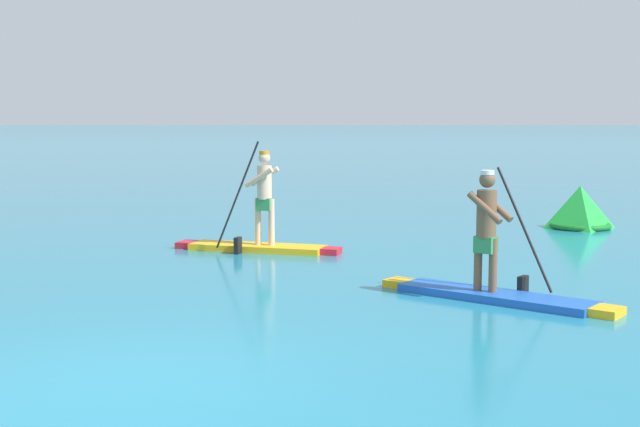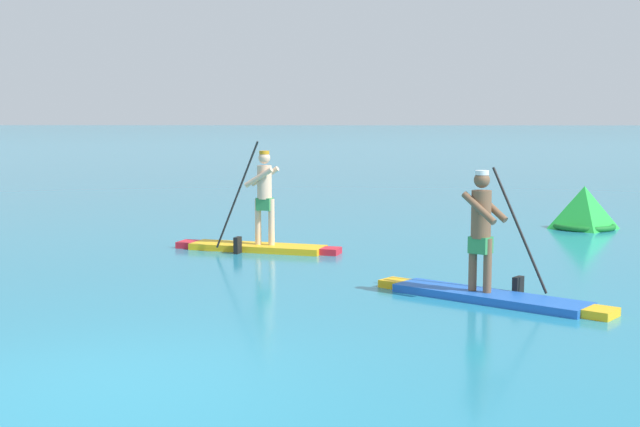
% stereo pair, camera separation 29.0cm
% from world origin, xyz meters
% --- Properties ---
extents(ground, '(440.00, 440.00, 0.00)m').
position_xyz_m(ground, '(0.00, 0.00, 0.00)').
color(ground, teal).
extents(paddleboarder_mid_center, '(3.05, 1.26, 2.00)m').
position_xyz_m(paddleboarder_mid_center, '(0.46, 7.90, 0.38)').
color(paddleboarder_mid_center, yellow).
rests_on(paddleboarder_mid_center, ground).
extents(paddleboarder_far_right, '(2.90, 2.29, 1.76)m').
position_xyz_m(paddleboarder_far_right, '(3.94, 3.81, 0.36)').
color(paddleboarder_far_right, blue).
rests_on(paddleboarder_far_right, ground).
extents(race_marker_buoy, '(1.34, 1.34, 0.91)m').
position_xyz_m(race_marker_buoy, '(7.06, 11.28, 0.39)').
color(race_marker_buoy, green).
rests_on(race_marker_buoy, ground).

